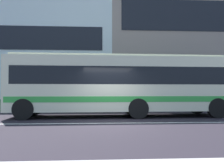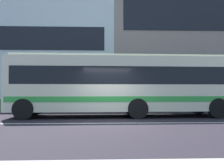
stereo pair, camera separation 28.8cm
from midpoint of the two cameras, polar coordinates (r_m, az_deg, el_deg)
name	(u,v)px [view 1 (the left image)]	position (r m, az deg, el deg)	size (l,w,h in m)	color
ground_plane	(112,123)	(10.36, -0.91, -9.20)	(160.00, 160.00, 0.00)	#252028
lane_centre_line	(112,123)	(10.36, -0.91, -9.18)	(60.00, 0.16, 0.01)	silver
hedge_row_far	(89,105)	(17.06, -6.00, -4.90)	(23.77, 1.10, 0.79)	#306426
apartment_block_left	(8,55)	(27.05, -23.44, 6.22)	(20.58, 9.38, 10.01)	silver
apartment_block_right	(203,40)	(28.10, 20.36, 9.70)	(20.17, 9.38, 13.68)	gray
transit_bus	(121,83)	(13.00, 1.42, 0.14)	(11.59, 2.94, 3.20)	beige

